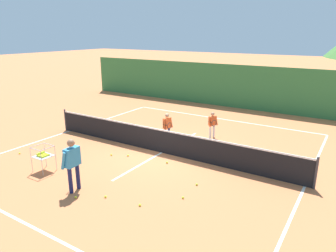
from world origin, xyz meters
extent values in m
plane|color=#C67042|center=(0.00, 0.00, 0.00)|extent=(120.00, 120.00, 0.00)
cube|color=white|center=(0.00, -5.87, 0.00)|extent=(10.73, 0.08, 0.01)
cube|color=white|center=(0.00, 5.99, 0.00)|extent=(10.73, 0.08, 0.01)
cube|color=white|center=(-5.36, 0.00, 0.00)|extent=(0.08, 11.85, 0.01)
cube|color=white|center=(5.36, 0.00, 0.00)|extent=(0.08, 11.85, 0.01)
cube|color=white|center=(0.00, 0.00, 0.00)|extent=(0.08, 5.85, 0.01)
cylinder|color=#333338|center=(-5.62, 0.00, 0.53)|extent=(0.08, 0.08, 1.05)
cylinder|color=#333338|center=(5.62, 0.00, 0.53)|extent=(0.08, 0.08, 1.05)
cube|color=black|center=(0.00, 0.00, 0.46)|extent=(11.16, 0.02, 0.92)
cube|color=white|center=(0.00, 0.00, 0.95)|extent=(11.16, 0.03, 0.06)
cylinder|color=#191E4C|center=(-0.50, -4.16, 0.41)|extent=(0.12, 0.12, 0.82)
cylinder|color=#191E4C|center=(-0.53, -3.85, 0.41)|extent=(0.12, 0.12, 0.82)
cube|color=#338CBF|center=(-0.51, -4.01, 1.10)|extent=(0.26, 0.50, 0.57)
sphere|color=#996B4C|center=(-0.51, -4.01, 1.54)|extent=(0.23, 0.23, 0.23)
cylinder|color=#338CBF|center=(-0.56, -4.29, 1.07)|extent=(0.23, 0.10, 0.56)
cylinder|color=#338CBF|center=(-0.58, -3.73, 1.06)|extent=(0.17, 0.10, 0.56)
torus|color=#262628|center=(-0.83, -3.75, 1.02)|extent=(0.04, 0.29, 0.29)
cylinder|color=black|center=(-0.59, -3.73, 1.02)|extent=(0.22, 0.04, 0.03)
cylinder|color=navy|center=(-0.50, 1.34, 0.32)|extent=(0.10, 0.10, 0.64)
cylinder|color=navy|center=(-0.52, 1.09, 0.32)|extent=(0.10, 0.10, 0.64)
cube|color=#E55926|center=(-0.51, 1.21, 0.86)|extent=(0.21, 0.40, 0.45)
sphere|color=tan|center=(-0.51, 1.21, 1.20)|extent=(0.18, 0.18, 0.18)
cylinder|color=#E55926|center=(-0.43, 1.43, 0.84)|extent=(0.18, 0.09, 0.44)
cylinder|color=#E55926|center=(-0.50, 0.99, 0.83)|extent=(0.14, 0.08, 0.44)
torus|color=#262628|center=(-0.23, 0.97, 0.84)|extent=(0.05, 0.29, 0.29)
cylinder|color=black|center=(-0.48, 0.99, 0.84)|extent=(0.22, 0.05, 0.03)
cylinder|color=silver|center=(0.96, 2.88, 0.30)|extent=(0.09, 0.09, 0.60)
cylinder|color=silver|center=(0.88, 2.66, 0.30)|extent=(0.09, 0.09, 0.60)
cube|color=#E55926|center=(0.92, 2.77, 0.81)|extent=(0.28, 0.39, 0.42)
sphere|color=tan|center=(0.92, 2.77, 1.12)|extent=(0.17, 0.17, 0.17)
cylinder|color=#E55926|center=(1.04, 2.95, 0.78)|extent=(0.17, 0.12, 0.41)
cylinder|color=#E55926|center=(0.88, 2.57, 0.78)|extent=(0.14, 0.10, 0.41)
torus|color=#262628|center=(1.13, 2.48, 0.79)|extent=(0.12, 0.28, 0.29)
cylinder|color=black|center=(0.90, 2.56, 0.79)|extent=(0.22, 0.10, 0.03)
cylinder|color=#B7B7BC|center=(-2.78, -3.31, 0.45)|extent=(0.02, 0.02, 0.89)
cylinder|color=#B7B7BC|center=(-2.22, -3.31, 0.45)|extent=(0.02, 0.02, 0.89)
cylinder|color=#B7B7BC|center=(-2.78, -3.87, 0.45)|extent=(0.02, 0.02, 0.89)
cylinder|color=#B7B7BC|center=(-2.22, -3.87, 0.45)|extent=(0.02, 0.02, 0.89)
cube|color=#B7B7BC|center=(-2.50, -3.59, 0.55)|extent=(0.56, 0.56, 0.01)
cube|color=#B7B7BC|center=(-2.50, -3.31, 0.89)|extent=(0.56, 0.02, 0.02)
cube|color=#B7B7BC|center=(-2.50, -3.87, 0.89)|extent=(0.56, 0.02, 0.02)
cube|color=#B7B7BC|center=(-2.78, -3.59, 0.89)|extent=(0.02, 0.56, 0.02)
cube|color=#B7B7BC|center=(-2.22, -3.59, 0.89)|extent=(0.02, 0.56, 0.02)
sphere|color=yellow|center=(-2.63, -3.72, 0.59)|extent=(0.07, 0.07, 0.07)
sphere|color=yellow|center=(-2.63, -3.66, 0.58)|extent=(0.07, 0.07, 0.07)
sphere|color=yellow|center=(-2.62, -3.59, 0.58)|extent=(0.07, 0.07, 0.07)
sphere|color=yellow|center=(-2.63, -3.53, 0.59)|extent=(0.07, 0.07, 0.07)
sphere|color=yellow|center=(-2.62, -3.46, 0.59)|extent=(0.07, 0.07, 0.07)
sphere|color=yellow|center=(-2.56, -3.72, 0.58)|extent=(0.07, 0.07, 0.07)
sphere|color=yellow|center=(-2.56, -3.66, 0.59)|extent=(0.07, 0.07, 0.07)
sphere|color=yellow|center=(-2.56, -3.59, 0.58)|extent=(0.07, 0.07, 0.07)
sphere|color=yellow|center=(-2.56, -3.52, 0.58)|extent=(0.07, 0.07, 0.07)
sphere|color=yellow|center=(-2.56, -3.46, 0.58)|extent=(0.07, 0.07, 0.07)
sphere|color=yellow|center=(-2.49, -3.72, 0.59)|extent=(0.07, 0.07, 0.07)
sphere|color=yellow|center=(-2.50, -3.66, 0.58)|extent=(0.07, 0.07, 0.07)
sphere|color=yellow|center=(-2.49, -3.59, 0.59)|extent=(0.07, 0.07, 0.07)
sphere|color=yellow|center=(-2.50, -3.53, 0.58)|extent=(0.07, 0.07, 0.07)
sphere|color=yellow|center=(-2.50, -3.47, 0.59)|extent=(0.07, 0.07, 0.07)
sphere|color=yellow|center=(-2.43, -3.72, 0.58)|extent=(0.07, 0.07, 0.07)
sphere|color=yellow|center=(-2.44, -3.66, 0.58)|extent=(0.07, 0.07, 0.07)
sphere|color=yellow|center=(-2.43, -3.60, 0.59)|extent=(0.07, 0.07, 0.07)
sphere|color=yellow|center=(-2.43, -3.53, 0.58)|extent=(0.07, 0.07, 0.07)
sphere|color=yellow|center=(-2.43, -3.47, 0.58)|extent=(0.07, 0.07, 0.07)
sphere|color=yellow|center=(-2.36, -3.72, 0.59)|extent=(0.07, 0.07, 0.07)
sphere|color=yellow|center=(-2.37, -3.66, 0.58)|extent=(0.07, 0.07, 0.07)
sphere|color=yellow|center=(-2.36, -3.59, 0.58)|extent=(0.07, 0.07, 0.07)
sphere|color=yellow|center=(-2.37, -3.53, 0.58)|extent=(0.07, 0.07, 0.07)
sphere|color=yellow|center=(-2.36, -3.46, 0.58)|extent=(0.07, 0.07, 0.07)
sphere|color=yellow|center=(-2.63, -3.72, 0.63)|extent=(0.07, 0.07, 0.07)
sphere|color=yellow|center=(-2.62, -3.66, 0.64)|extent=(0.07, 0.07, 0.07)
sphere|color=yellow|center=(-2.63, -3.60, 0.64)|extent=(0.07, 0.07, 0.07)
sphere|color=yellow|center=(-2.62, -3.53, 0.64)|extent=(0.07, 0.07, 0.07)
sphere|color=yellow|center=(-2.62, -3.46, 0.64)|extent=(0.07, 0.07, 0.07)
sphere|color=yellow|center=(-1.50, -1.31, 0.03)|extent=(0.07, 0.07, 0.07)
sphere|color=yellow|center=(2.51, -2.68, 0.03)|extent=(0.07, 0.07, 0.07)
sphere|color=yellow|center=(-0.14, -4.32, 0.03)|extent=(0.07, 0.07, 0.07)
sphere|color=yellow|center=(0.57, -3.84, 0.03)|extent=(0.07, 0.07, 0.07)
sphere|color=yellow|center=(-0.89, -1.02, 0.03)|extent=(0.07, 0.07, 0.07)
sphere|color=yellow|center=(2.47, -1.74, 0.03)|extent=(0.07, 0.07, 0.07)
sphere|color=yellow|center=(0.76, -0.79, 0.03)|extent=(0.07, 0.07, 0.07)
sphere|color=yellow|center=(1.69, -3.67, 0.03)|extent=(0.07, 0.07, 0.07)
sphere|color=yellow|center=(-4.67, -3.13, 0.03)|extent=(0.07, 0.07, 0.07)
cube|color=#33753D|center=(0.00, 9.01, 1.35)|extent=(23.60, 0.08, 2.71)
camera|label=1|loc=(6.43, -9.70, 4.63)|focal=33.33mm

